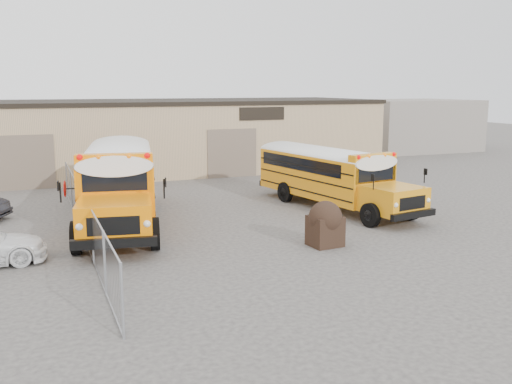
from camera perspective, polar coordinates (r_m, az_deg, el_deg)
name	(u,v)px	position (r m, az deg, el deg)	size (l,w,h in m)	color
ground	(266,244)	(20.53, 1.06, -5.26)	(120.00, 120.00, 0.00)	#433F3D
warehouse	(151,135)	(39.09, -10.45, 5.65)	(30.20, 10.20, 4.67)	tan
chainlink_fence	(84,216)	(21.77, -16.86, -2.35)	(0.07, 18.07, 1.81)	#9A9DA2
distant_building_right	(410,125)	(52.88, 15.16, 6.50)	(10.00, 8.00, 4.40)	gray
school_bus_left	(122,157)	(31.02, -13.21, 3.42)	(4.64, 11.47, 3.27)	orange
school_bus_right	(263,159)	(31.49, 0.67, 3.32)	(3.97, 9.89, 2.82)	orange
tarp_bundle	(325,223)	(20.30, 6.94, -3.09)	(1.19, 1.19, 1.62)	black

